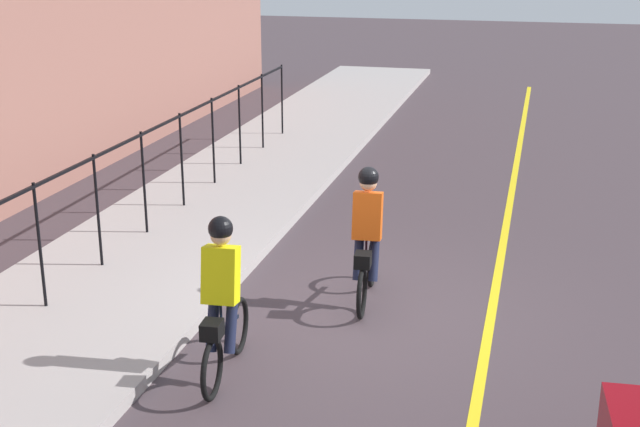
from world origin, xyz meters
name	(u,v)px	position (x,y,z in m)	size (l,w,h in m)	color
ground_plane	(363,310)	(0.00, 0.00, 0.00)	(80.00, 80.00, 0.00)	#43363B
lane_line_centre	(490,323)	(0.00, -1.60, 0.00)	(36.00, 0.12, 0.01)	yellow
sidewalk	(120,280)	(0.00, 3.40, 0.07)	(40.00, 3.20, 0.15)	#A29A98
iron_fence	(120,173)	(1.00, 3.80, 1.29)	(16.05, 0.04, 1.60)	black
cyclist_lead	(367,237)	(0.23, 0.00, 0.91)	(1.71, 0.38, 1.83)	black
cyclist_follow	(222,300)	(-2.09, 1.08, 0.91)	(1.71, 0.38, 1.83)	black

